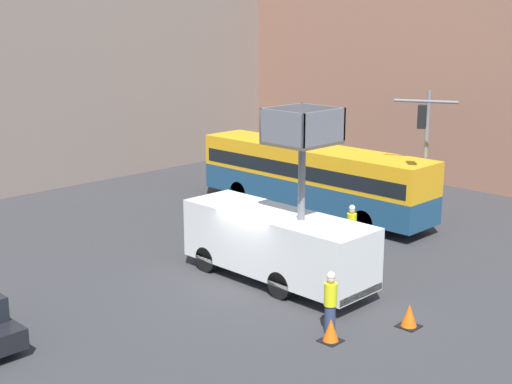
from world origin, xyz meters
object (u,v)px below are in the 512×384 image
(city_bus, at_px, (312,174))
(road_worker_near_truck, at_px, (330,302))
(traffic_light_pole, at_px, (424,142))
(utility_truck, at_px, (277,240))
(traffic_cone_mid_road, at_px, (331,331))
(road_worker_directing, at_px, (351,228))
(traffic_cone_near_truck, at_px, (409,316))

(city_bus, bearing_deg, road_worker_near_truck, 137.88)
(road_worker_near_truck, bearing_deg, traffic_light_pole, 87.85)
(road_worker_near_truck, bearing_deg, utility_truck, 133.56)
(traffic_light_pole, distance_m, traffic_cone_mid_road, 11.80)
(traffic_light_pole, bearing_deg, road_worker_near_truck, -161.62)
(road_worker_directing, bearing_deg, traffic_cone_near_truck, -60.54)
(road_worker_near_truck, relative_size, traffic_cone_near_truck, 2.66)
(traffic_light_pole, distance_m, road_worker_directing, 4.89)
(road_worker_directing, height_order, traffic_cone_near_truck, road_worker_directing)
(traffic_light_pole, bearing_deg, traffic_cone_mid_road, -160.49)
(traffic_cone_mid_road, bearing_deg, city_bus, 42.62)
(utility_truck, height_order, road_worker_directing, utility_truck)
(city_bus, bearing_deg, road_worker_directing, 150.95)
(city_bus, height_order, road_worker_near_truck, city_bus)
(road_worker_near_truck, bearing_deg, road_worker_directing, 102.22)
(utility_truck, height_order, traffic_cone_mid_road, utility_truck)
(city_bus, bearing_deg, traffic_cone_mid_road, 137.84)
(utility_truck, height_order, traffic_cone_near_truck, utility_truck)
(utility_truck, relative_size, road_worker_near_truck, 3.84)
(utility_truck, bearing_deg, city_bus, 32.86)
(utility_truck, relative_size, traffic_cone_mid_road, 10.73)
(traffic_cone_near_truck, bearing_deg, traffic_cone_mid_road, 156.69)
(traffic_light_pole, xyz_separation_m, traffic_cone_mid_road, (-10.57, -3.75, -3.67))
(traffic_light_pole, xyz_separation_m, road_worker_directing, (-3.76, 0.74, -3.04))
(utility_truck, bearing_deg, traffic_light_pole, -3.46)
(utility_truck, distance_m, city_bus, 9.26)
(city_bus, relative_size, traffic_cone_mid_road, 18.11)
(city_bus, relative_size, road_worker_near_truck, 6.49)
(traffic_light_pole, height_order, traffic_cone_near_truck, traffic_light_pole)
(city_bus, relative_size, traffic_cone_near_truck, 17.27)
(traffic_light_pole, xyz_separation_m, road_worker_near_truck, (-10.16, -3.38, -3.04))
(traffic_cone_near_truck, bearing_deg, traffic_light_pole, 30.33)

